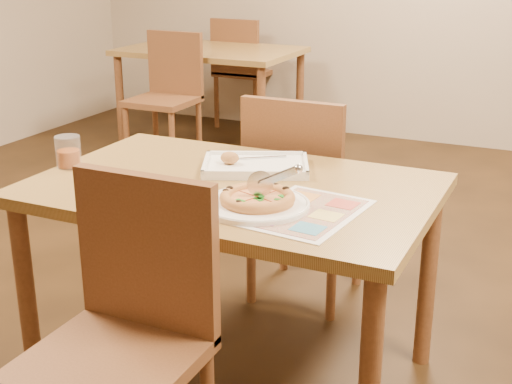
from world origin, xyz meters
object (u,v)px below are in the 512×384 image
at_px(bg_chair_far, 240,60).
at_px(appetizer_tray, 254,166).
at_px(dining_table, 233,208).
at_px(chair_far, 299,177).
at_px(bg_table, 210,60).
at_px(bg_chair_near, 169,82).
at_px(glass_tumbler, 68,154).
at_px(chair_near, 130,305).
at_px(plate, 256,205).
at_px(menu, 306,212).
at_px(pizza_cutter, 273,179).
at_px(pizza, 257,198).

distance_m(bg_chair_far, appetizer_tray, 3.52).
bearing_deg(appetizer_tray, dining_table, -88.99).
height_order(chair_far, appetizer_tray, chair_far).
bearing_deg(bg_table, bg_chair_near, -90.00).
distance_m(bg_chair_near, glass_tumbler, 2.49).
distance_m(chair_near, bg_table, 3.76).
height_order(dining_table, glass_tumbler, glass_tumbler).
xyz_separation_m(plate, menu, (0.15, 0.02, -0.01)).
bearing_deg(bg_chair_far, chair_far, 120.65).
distance_m(bg_chair_near, menu, 3.03).
bearing_deg(chair_near, pizza_cutter, 66.03).
distance_m(chair_near, menu, 0.57).
height_order(plate, menu, plate).
bearing_deg(menu, glass_tumbler, 175.31).
relative_size(chair_near, bg_chair_far, 1.00).
height_order(dining_table, bg_table, same).
relative_size(bg_chair_near, pizza, 2.08).
distance_m(dining_table, chair_near, 0.61).
bearing_deg(bg_chair_near, pizza_cutter, -52.33).
xyz_separation_m(plate, appetizer_tray, (-0.17, 0.34, 0.00)).
distance_m(bg_chair_near, appetizer_tray, 2.59).
bearing_deg(pizza_cutter, glass_tumbler, 142.92).
relative_size(chair_far, bg_chair_near, 1.00).
bearing_deg(dining_table, bg_chair_near, 126.05).
height_order(pizza_cutter, appetizer_tray, pizza_cutter).
height_order(bg_chair_near, bg_chair_far, same).
xyz_separation_m(plate, pizza_cutter, (0.04, 0.03, 0.08)).
bearing_deg(glass_tumbler, pizza, -6.91).
distance_m(bg_chair_near, plate, 2.96).
distance_m(dining_table, glass_tumbler, 0.62).
relative_size(chair_near, bg_chair_near, 1.00).
relative_size(pizza_cutter, glass_tumbler, 1.25).
height_order(dining_table, bg_chair_far, bg_chair_far).
xyz_separation_m(pizza, appetizer_tray, (-0.17, 0.34, -0.02)).
relative_size(plate, pizza, 1.42).
height_order(pizza, glass_tumbler, glass_tumbler).
xyz_separation_m(dining_table, chair_far, (-0.00, 0.60, -0.07)).
xyz_separation_m(dining_table, pizza, (0.17, -0.17, 0.11)).
relative_size(pizza_cutter, menu, 0.35).
relative_size(pizza_cutter, appetizer_tray, 0.32).
bearing_deg(plate, glass_tumbler, 172.67).
bearing_deg(plate, appetizer_tray, 116.22).
xyz_separation_m(pizza_cutter, glass_tumbler, (-0.81, 0.07, -0.04)).
bearing_deg(pizza, menu, 7.06).
bearing_deg(appetizer_tray, pizza, -63.16).
xyz_separation_m(chair_near, bg_chair_far, (-1.60, 3.90, 0.00)).
relative_size(chair_far, glass_tumbler, 4.26).
bearing_deg(menu, dining_table, 154.59).
distance_m(bg_table, bg_chair_near, 0.61).
relative_size(bg_chair_far, appetizer_tray, 1.10).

